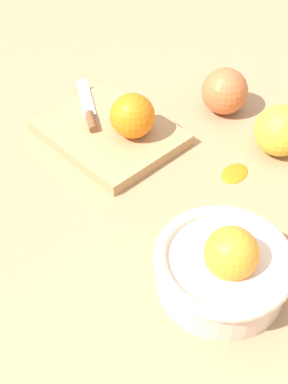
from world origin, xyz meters
name	(u,v)px	position (x,y,z in m)	size (l,w,h in m)	color
ground_plane	(169,182)	(0.00, 0.00, 0.00)	(2.40, 2.40, 0.00)	tan
bowl	(223,267)	(-0.19, 0.06, 0.04)	(0.17, 0.17, 0.10)	beige
cutting_board	(110,133)	(0.14, 0.01, 0.01)	(0.22, 0.17, 0.02)	tan
orange_on_board	(132,116)	(0.11, -0.01, 0.06)	(0.07, 0.07, 0.07)	orange
knife	(89,111)	(0.20, 0.02, 0.02)	(0.15, 0.08, 0.01)	silver
apple_front_right	(225,91)	(0.09, -0.19, 0.04)	(0.08, 0.08, 0.08)	#CC6638
apple_front_left_2	(280,131)	(-0.04, -0.18, 0.04)	(0.08, 0.08, 0.08)	gold
citrus_peel	(235,172)	(-0.05, -0.09, 0.00)	(0.05, 0.04, 0.01)	orange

